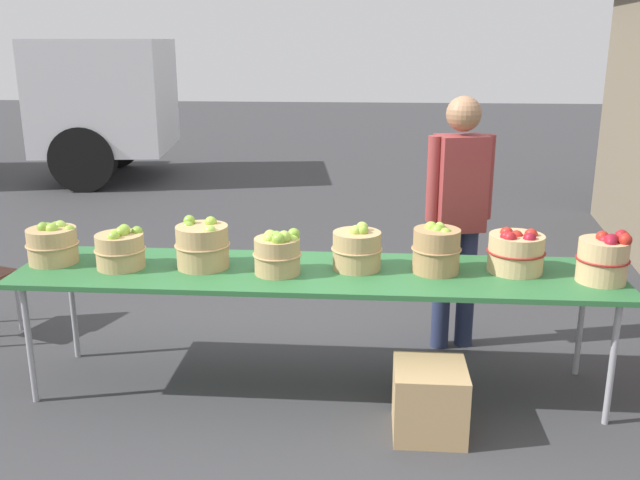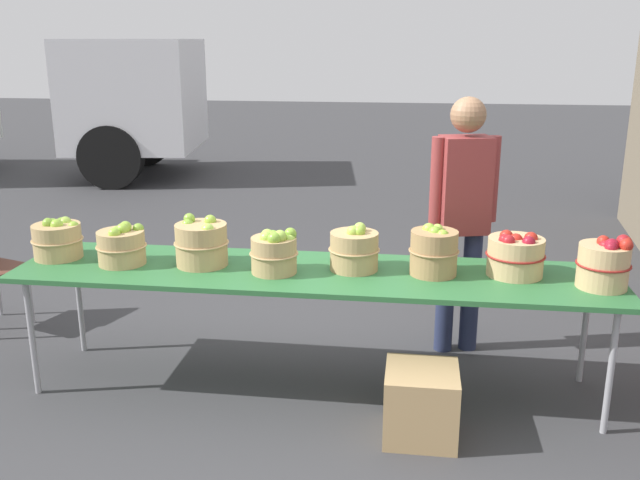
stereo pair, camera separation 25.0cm
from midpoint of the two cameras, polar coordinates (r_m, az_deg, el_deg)
The scene contains 12 objects.
ground_plane at distance 4.36m, azimuth -1.99°, elevation -11.92°, with size 40.00×40.00×0.00m, color #38383A.
market_table at distance 4.07m, azimuth -2.09°, elevation -2.96°, with size 3.50×0.76×0.75m.
apple_basket_green_0 at distance 4.52m, azimuth -22.50°, elevation -0.30°, with size 0.31×0.31×0.26m.
apple_basket_green_1 at distance 4.29m, azimuth -17.62°, elevation -0.73°, with size 0.30×0.30×0.26m.
apple_basket_green_2 at distance 4.17m, azimuth -11.30°, elevation -0.45°, with size 0.33×0.33×0.30m.
apple_basket_green_3 at distance 4.00m, azimuth -5.27°, elevation -1.07°, with size 0.28×0.28×0.27m.
apple_basket_green_4 at distance 4.06m, azimuth 1.28°, elevation -0.75°, with size 0.30×0.30×0.28m.
apple_basket_green_5 at distance 4.04m, azimuth 7.75°, elevation -0.76°, with size 0.29×0.29×0.29m.
apple_basket_red_0 at distance 4.14m, azimuth 14.06°, elevation -0.93°, with size 0.33×0.33×0.26m.
apple_basket_red_1 at distance 4.10m, azimuth 20.58°, elevation -1.42°, with size 0.29×0.29×0.30m.
vendor_adult at distance 4.64m, azimuth 9.77°, elevation 2.88°, with size 0.44×0.30×1.71m.
produce_crate at distance 3.85m, azimuth 7.05°, elevation -12.88°, with size 0.38×0.38×0.38m, color tan.
Camera 1 is at (0.32, -3.84, 2.05)m, focal length 39.14 mm.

